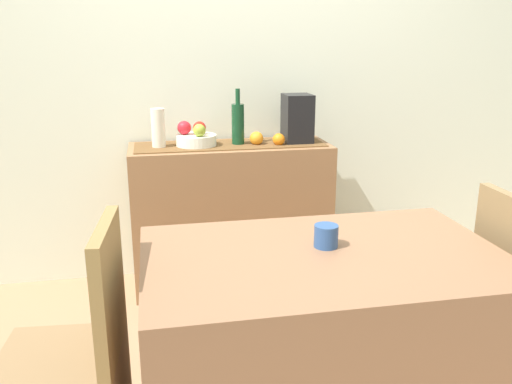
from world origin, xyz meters
name	(u,v)px	position (x,y,z in m)	size (l,w,h in m)	color
ground_plane	(272,367)	(0.00, 0.00, -0.01)	(6.40, 6.40, 0.02)	#9C7957
room_wall_rear	(230,56)	(0.00, 1.18, 1.35)	(6.40, 0.06, 2.70)	silver
sideboard_console	(231,216)	(-0.05, 0.92, 0.43)	(1.16, 0.42, 0.86)	#906441
table_runner	(230,145)	(-0.05, 0.92, 0.86)	(1.09, 0.32, 0.01)	brown
fruit_bowl	(196,140)	(-0.24, 0.92, 0.90)	(0.23, 0.23, 0.06)	white
apple_rear	(199,128)	(-0.22, 0.94, 0.96)	(0.07, 0.07, 0.07)	red
apple_upper	(199,130)	(-0.23, 0.86, 0.96)	(0.07, 0.07, 0.07)	#96AB35
apple_front	(184,128)	(-0.31, 0.94, 0.97)	(0.08, 0.08, 0.08)	red
wine_bottle	(237,123)	(0.00, 0.92, 0.99)	(0.07, 0.07, 0.32)	#143E22
coffee_maker	(297,119)	(0.35, 0.92, 1.00)	(0.16, 0.18, 0.28)	black
ceramic_vase	(158,128)	(-0.45, 0.92, 0.97)	(0.08, 0.08, 0.22)	silver
orange_loose_far	(256,138)	(0.10, 0.89, 0.90)	(0.08, 0.08, 0.08)	orange
orange_loose_near_bowl	(279,139)	(0.23, 0.85, 0.90)	(0.07, 0.07, 0.07)	orange
dining_table	(321,347)	(0.07, -0.46, 0.37)	(1.25, 0.80, 0.74)	#885F43
coffee_cup	(326,236)	(0.10, -0.40, 0.78)	(0.09, 0.09, 0.08)	#2B4D86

